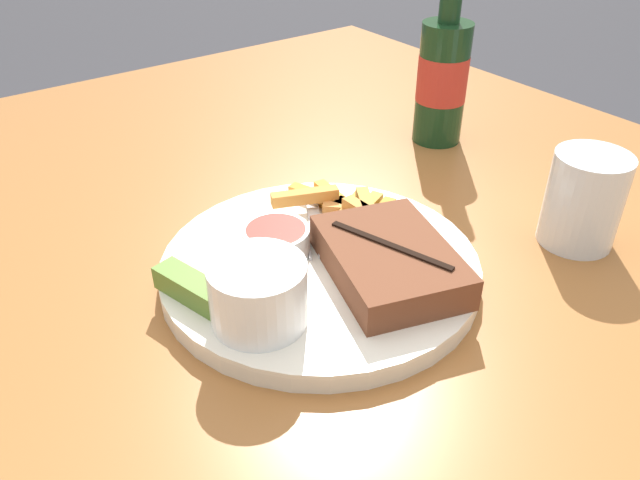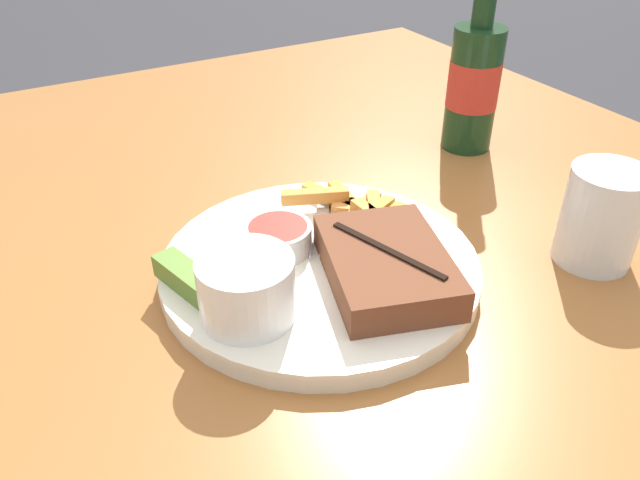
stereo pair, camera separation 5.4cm
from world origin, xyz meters
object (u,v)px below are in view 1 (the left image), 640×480
dinner_plate (320,267)px  coleslaw_cup (258,290)px  dipping_sauce_cup (276,239)px  drinking_glass (584,200)px  fork_utensil (314,214)px  beer_bottle (443,75)px  steak_portion (389,260)px  pickle_spear (193,289)px

dinner_plate → coleslaw_cup: size_ratio=3.75×
coleslaw_cup → dipping_sauce_cup: 0.09m
dipping_sauce_cup → drinking_glass: drinking_glass is taller
dipping_sauce_cup → fork_utensil: size_ratio=0.50×
beer_bottle → drinking_glass: 0.26m
steak_portion → pickle_spear: bearing=-114.8°
dipping_sauce_cup → beer_bottle: size_ratio=0.25×
fork_utensil → dipping_sauce_cup: bearing=-32.4°
steak_portion → beer_bottle: size_ratio=0.67×
steak_portion → coleslaw_cup: bearing=-97.3°
fork_utensil → drinking_glass: size_ratio=1.32×
drinking_glass → dinner_plate: bearing=-113.7°
dipping_sauce_cup → beer_bottle: bearing=109.6°
coleslaw_cup → fork_utensil: (-0.10, 0.12, -0.03)m
steak_portion → coleslaw_cup: coleslaw_cup is taller
steak_portion → coleslaw_cup: size_ratio=2.10×
drinking_glass → dipping_sauce_cup: bearing=-117.5°
pickle_spear → fork_utensil: 0.16m
fork_utensil → drinking_glass: (0.16, 0.19, 0.03)m
beer_bottle → coleslaw_cup: bearing=-64.3°
steak_portion → drinking_glass: drinking_glass is taller
dipping_sauce_cup → beer_bottle: 0.34m
dinner_plate → coleslaw_cup: 0.10m
coleslaw_cup → beer_bottle: beer_bottle is taller
beer_bottle → drinking_glass: bearing=-13.8°
fork_utensil → drinking_glass: 0.25m
beer_bottle → pickle_spear: bearing=-72.5°
pickle_spear → drinking_glass: drinking_glass is taller
dipping_sauce_cup → drinking_glass: bearing=62.5°
dinner_plate → fork_utensil: 0.07m
coleslaw_cup → beer_bottle: (-0.18, 0.38, 0.04)m
steak_portion → fork_utensil: 0.12m
pickle_spear → beer_bottle: 0.43m
beer_bottle → dipping_sauce_cup: bearing=-70.4°
dinner_plate → drinking_glass: (0.10, 0.23, 0.04)m
coleslaw_cup → fork_utensil: coleslaw_cup is taller
steak_portion → pickle_spear: steak_portion is taller
dinner_plate → steak_portion: (0.05, 0.03, 0.02)m
coleslaw_cup → drinking_glass: (0.06, 0.32, -0.00)m
fork_utensil → beer_bottle: 0.27m
dipping_sauce_cup → beer_bottle: (-0.11, 0.32, 0.05)m
steak_portion → drinking_glass: (0.05, 0.20, 0.01)m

